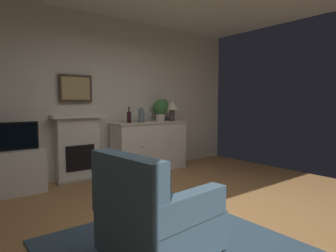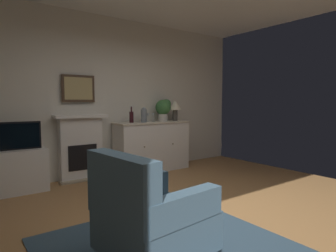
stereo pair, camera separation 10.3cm
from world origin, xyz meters
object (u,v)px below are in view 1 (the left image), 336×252
object	(u,v)px
vase_decorative	(141,115)
framed_picture	(76,88)
wine_glass_left	(145,115)
potted_plant_small	(161,108)
table_lamp	(172,107)
wine_bottle	(129,117)
tv_cabinet	(16,172)
tv_set	(15,136)
armchair	(154,217)
wine_glass_center	(151,115)
fireplace_unit	(78,148)
sideboard_cabinet	(150,146)

from	to	relation	value
vase_decorative	framed_picture	bearing A→B (deg)	166.15
wine_glass_left	potted_plant_small	bearing A→B (deg)	0.87
table_lamp	potted_plant_small	world-z (taller)	potted_plant_small
wine_bottle	wine_glass_left	xyz separation A→B (m)	(0.36, 0.02, 0.01)
tv_cabinet	potted_plant_small	bearing A→B (deg)	0.67
tv_set	table_lamp	bearing A→B (deg)	0.17
armchair	framed_picture	bearing A→B (deg)	81.45
framed_picture	tv_set	size ratio (longest dim) A/B	0.89
wine_glass_center	armchair	size ratio (longest dim) A/B	0.18
vase_decorative	tv_cabinet	xyz separation A→B (m)	(-2.08, 0.06, -0.76)
wine_glass_center	vase_decorative	size ratio (longest dim) A/B	0.59
wine_glass_left	potted_plant_small	distance (m)	0.39
fireplace_unit	wine_glass_left	bearing A→B (deg)	-6.28
framed_picture	vase_decorative	size ratio (longest dim) A/B	1.96
table_lamp	armchair	bearing A→B (deg)	-130.92
sideboard_cabinet	armchair	bearing A→B (deg)	-123.44
potted_plant_small	wine_glass_center	bearing A→B (deg)	-174.77
wine_glass_center	potted_plant_small	world-z (taller)	potted_plant_small
wine_glass_center	tv_set	size ratio (longest dim) A/B	0.27
vase_decorative	tv_set	size ratio (longest dim) A/B	0.45
fireplace_unit	tv_cabinet	bearing A→B (deg)	-170.55
table_lamp	vase_decorative	xyz separation A→B (m)	(-0.76, -0.05, -0.14)
vase_decorative	potted_plant_small	world-z (taller)	potted_plant_small
fireplace_unit	tv_set	size ratio (longest dim) A/B	1.77
table_lamp	wine_glass_left	size ratio (longest dim) A/B	2.42
sideboard_cabinet	table_lamp	xyz separation A→B (m)	(0.55, 0.00, 0.75)
framed_picture	table_lamp	world-z (taller)	framed_picture
sideboard_cabinet	potted_plant_small	distance (m)	0.78
fireplace_unit	sideboard_cabinet	size ratio (longest dim) A/B	0.75
fireplace_unit	tv_set	world-z (taller)	fireplace_unit
tv_cabinet	wine_bottle	bearing A→B (deg)	0.21
wine_glass_left	tv_cabinet	bearing A→B (deg)	-179.36
framed_picture	table_lamp	xyz separation A→B (m)	(1.87, -0.22, -0.32)
wine_glass_center	vase_decorative	bearing A→B (deg)	-164.30
wine_glass_left	tv_set	distance (m)	2.24
framed_picture	wine_bottle	size ratio (longest dim) A/B	1.90
table_lamp	potted_plant_small	xyz separation A→B (m)	(-0.25, 0.05, -0.02)
wine_bottle	framed_picture	bearing A→B (deg)	167.28
framed_picture	armchair	size ratio (longest dim) A/B	0.60
tv_set	armchair	bearing A→B (deg)	-78.43
wine_bottle	potted_plant_small	distance (m)	0.75
fireplace_unit	tv_cabinet	size ratio (longest dim) A/B	1.47
vase_decorative	armchair	world-z (taller)	vase_decorative
table_lamp	tv_cabinet	bearing A→B (deg)	179.70
fireplace_unit	wine_bottle	world-z (taller)	wine_bottle
armchair	wine_glass_left	bearing A→B (deg)	58.04
framed_picture	wine_glass_left	distance (m)	1.35
framed_picture	wine_glass_left	size ratio (longest dim) A/B	3.33
vase_decorative	armchair	distance (m)	3.11
framed_picture	tv_set	bearing A→B (deg)	-166.69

